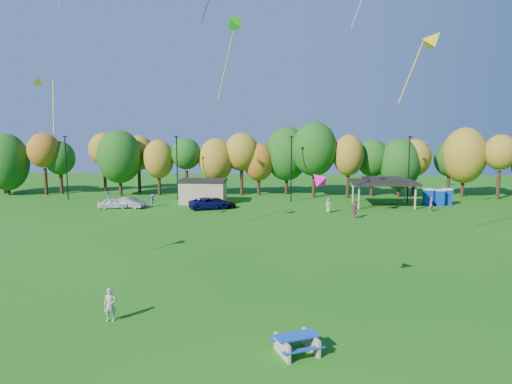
# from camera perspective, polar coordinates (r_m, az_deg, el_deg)

# --- Properties ---
(ground) EXTENTS (160.00, 160.00, 0.00)m
(ground) POSITION_cam_1_polar(r_m,az_deg,el_deg) (25.20, 1.12, -15.50)
(ground) COLOR #19600F
(ground) RESTS_ON ground
(tree_line) EXTENTS (93.57, 10.55, 11.15)m
(tree_line) POSITION_cam_1_polar(r_m,az_deg,el_deg) (68.79, 1.82, 4.42)
(tree_line) COLOR black
(tree_line) RESTS_ON ground
(lamp_posts) EXTENTS (64.50, 0.25, 9.09)m
(lamp_posts) POSITION_cam_1_polar(r_m,az_deg,el_deg) (63.34, 4.42, 3.19)
(lamp_posts) COLOR black
(lamp_posts) RESTS_ON ground
(utility_building) EXTENTS (6.30, 4.30, 3.25)m
(utility_building) POSITION_cam_1_polar(r_m,az_deg,el_deg) (62.65, -6.62, 0.11)
(utility_building) COLOR tan
(utility_building) RESTS_ON ground
(pavilion) EXTENTS (8.20, 6.20, 3.77)m
(pavilion) POSITION_cam_1_polar(r_m,az_deg,el_deg) (61.90, 15.63, 1.26)
(pavilion) COLOR tan
(pavilion) RESTS_ON ground
(porta_potties) EXTENTS (3.75, 1.96, 2.18)m
(porta_potties) POSITION_cam_1_polar(r_m,az_deg,el_deg) (65.32, 21.79, -0.57)
(porta_potties) COLOR #0B369B
(porta_potties) RESTS_ON ground
(picnic_table) EXTENTS (2.50, 2.32, 0.87)m
(picnic_table) POSITION_cam_1_polar(r_m,az_deg,el_deg) (21.57, 5.12, -18.25)
(picnic_table) COLOR tan
(picnic_table) RESTS_ON ground
(kite_flyer) EXTENTS (0.70, 0.51, 1.78)m
(kite_flyer) POSITION_cam_1_polar(r_m,az_deg,el_deg) (25.66, -17.77, -13.30)
(kite_flyer) COLOR #C1AD91
(kite_flyer) RESTS_ON ground
(car_a) EXTENTS (4.04, 2.27, 1.30)m
(car_a) POSITION_cam_1_polar(r_m,az_deg,el_deg) (60.86, -17.40, -1.37)
(car_a) COLOR white
(car_a) RESTS_ON ground
(car_b) EXTENTS (4.41, 2.60, 1.37)m
(car_b) POSITION_cam_1_polar(r_m,az_deg,el_deg) (60.74, -15.49, -1.28)
(car_b) COLOR gray
(car_b) RESTS_ON ground
(car_c) EXTENTS (5.76, 4.06, 1.46)m
(car_c) POSITION_cam_1_polar(r_m,az_deg,el_deg) (57.96, -5.85, -1.41)
(car_c) COLOR #0D0F4F
(car_c) RESTS_ON ground
(car_d) EXTENTS (5.02, 3.17, 1.35)m
(car_d) POSITION_cam_1_polar(r_m,az_deg,el_deg) (58.32, -4.79, -1.39)
(car_d) COLOR black
(car_d) RESTS_ON ground
(far_person_0) EXTENTS (1.02, 1.02, 1.78)m
(far_person_0) POSITION_cam_1_polar(r_m,az_deg,el_deg) (55.84, 9.03, -1.65)
(far_person_0) COLOR #82A36F
(far_person_0) RESTS_ON ground
(far_person_1) EXTENTS (0.74, 0.72, 1.71)m
(far_person_1) POSITION_cam_1_polar(r_m,az_deg,el_deg) (59.95, 21.02, -1.47)
(far_person_1) COLOR #BB58A7
(far_person_1) RESTS_ON ground
(far_person_2) EXTENTS (0.86, 1.76, 1.82)m
(far_person_2) POSITION_cam_1_polar(r_m,az_deg,el_deg) (52.94, 12.22, -2.23)
(far_person_2) COLOR #AA465B
(far_person_2) RESTS_ON ground
(far_person_3) EXTENTS (0.81, 0.94, 1.67)m
(far_person_3) POSITION_cam_1_polar(r_m,az_deg,el_deg) (65.08, -18.03, -0.66)
(far_person_3) COLOR teal
(far_person_3) RESTS_ON ground
(far_person_4) EXTENTS (0.76, 1.14, 1.64)m
(far_person_4) POSITION_cam_1_polar(r_m,az_deg,el_deg) (60.93, -12.78, -1.03)
(far_person_4) COLOR #6052B5
(far_person_4) RESTS_ON ground
(kite_0) EXTENTS (3.33, 1.42, 5.50)m
(kite_0) POSITION_cam_1_polar(r_m,az_deg,el_deg) (37.18, 21.34, 17.34)
(kite_0) COLOR gold
(kite_1) EXTENTS (1.59, 3.04, 5.26)m
(kite_1) POSITION_cam_1_polar(r_m,az_deg,el_deg) (44.86, -25.51, 12.36)
(kite_1) COLOR yellow
(kite_7) EXTENTS (1.49, 1.47, 1.21)m
(kite_7) POSITION_cam_1_polar(r_m,az_deg,el_deg) (25.67, 7.76, 1.66)
(kite_7) COLOR #D90C84
(kite_12) EXTENTS (2.97, 4.15, 7.47)m
(kite_12) POSITION_cam_1_polar(r_m,az_deg,el_deg) (39.86, -2.48, 20.57)
(kite_12) COLOR #24C91A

